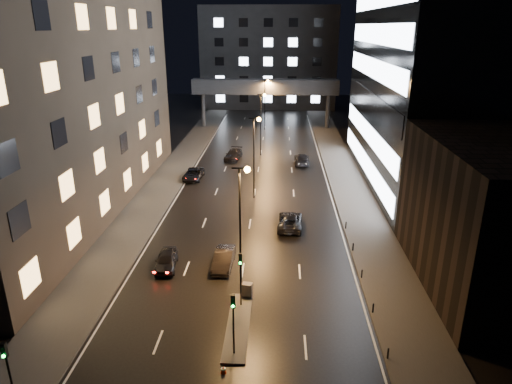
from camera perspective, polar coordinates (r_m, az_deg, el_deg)
ground at (r=68.38m, az=0.30°, el=2.84°), size 160.00×160.00×0.00m
sidewalk_left at (r=65.39m, az=-10.92°, el=1.72°), size 5.00×110.00×0.15m
sidewalk_right at (r=64.24m, az=11.30°, el=1.36°), size 5.00×110.00×0.15m
building_left at (r=55.44m, az=-25.77°, el=17.95°), size 15.00×48.00×40.00m
building_right_low at (r=40.81m, az=27.39°, el=-2.73°), size 10.00×18.00×12.00m
building_right_glass at (r=65.13m, az=24.30°, el=20.41°), size 20.00×36.00×45.00m
building_far at (r=123.53m, az=1.60°, el=16.45°), size 34.00×14.00×25.00m
skybridge at (r=96.03m, az=1.15°, el=12.93°), size 30.00×3.00×10.00m
median_island at (r=34.00m, az=-2.25°, el=-16.34°), size 1.60×8.00×0.15m
traffic_signal_near at (r=34.43m, az=-1.94°, el=-9.82°), size 0.28×0.34×4.40m
traffic_signal_far at (r=29.81m, az=-2.85°, el=-15.09°), size 0.28×0.34×4.40m
traffic_signal_corner at (r=29.64m, az=-28.63°, el=-18.50°), size 0.28×0.34×4.40m
bollard_row at (r=38.10m, az=13.71°, el=-11.88°), size 0.12×25.12×0.90m
streetlight_near at (r=36.08m, az=-1.77°, el=-2.34°), size 1.45×0.50×10.15m
streetlight_mid_a at (r=55.06m, az=-0.10°, el=5.60°), size 1.45×0.50×10.15m
streetlight_mid_b at (r=74.58m, az=0.72°, el=9.43°), size 1.45×0.50×10.15m
streetlight_far at (r=94.30m, az=1.21°, el=11.67°), size 1.45×0.50×10.15m
car_away_a at (r=41.52m, az=-11.14°, el=-8.37°), size 2.18×4.51×1.49m
car_away_b at (r=41.01m, az=-4.06°, el=-8.35°), size 1.81×4.71×1.53m
car_away_c at (r=64.40m, az=-7.84°, el=2.22°), size 2.59×5.27×1.44m
car_away_d at (r=73.48m, az=-2.85°, el=4.67°), size 2.88×5.60×1.56m
car_toward_a at (r=48.62m, az=4.29°, el=-3.63°), size 2.78×5.53×1.50m
car_toward_b at (r=71.23m, az=5.74°, el=4.12°), size 2.32×5.56×1.60m
utility_cabinet at (r=36.66m, az=-1.10°, el=-12.13°), size 0.86×0.67×1.13m
cone_a at (r=30.33m, az=-4.11°, el=-21.26°), size 0.47×0.47×0.48m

